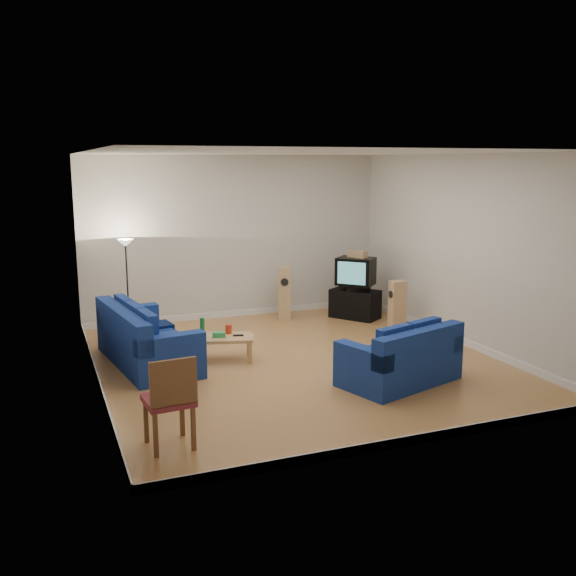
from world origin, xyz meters
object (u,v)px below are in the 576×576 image
object	(u,v)px
television	(356,271)
coffee_table	(218,340)
sofa_three_seat	(144,343)
tv_stand	(355,304)
sofa_loveseat	(402,362)

from	to	relation	value
television	coffee_table	bearing A→B (deg)	-107.29
sofa_three_seat	tv_stand	size ratio (longest dim) A/B	2.61
coffee_table	sofa_three_seat	bearing A→B (deg)	166.36
coffee_table	television	bearing A→B (deg)	27.47
tv_stand	sofa_three_seat	bearing A→B (deg)	-106.68
sofa_three_seat	television	xyz separation A→B (m)	(4.38, 1.43, 0.62)
coffee_table	tv_stand	size ratio (longest dim) A/B	1.26
tv_stand	coffee_table	bearing A→B (deg)	-97.32
coffee_table	tv_stand	distance (m)	3.71
sofa_three_seat	tv_stand	distance (m)	4.63
tv_stand	television	xyz separation A→B (m)	(-0.01, -0.02, 0.66)
coffee_table	tv_stand	world-z (taller)	tv_stand
sofa_three_seat	coffee_table	xyz separation A→B (m)	(1.11, -0.27, 0.00)
tv_stand	television	distance (m)	0.66
sofa_loveseat	tv_stand	world-z (taller)	sofa_loveseat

